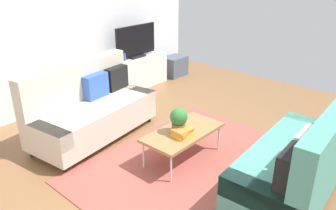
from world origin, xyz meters
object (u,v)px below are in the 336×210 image
couch_green (301,160)px  bottle_0 (121,58)px  tv_console (136,72)px  storage_trunk (175,66)px  potted_plant (179,120)px  vase_0 (112,59)px  couch_beige (91,108)px  tv (136,42)px  coffee_table (183,133)px  table_book_0 (183,135)px  bottle_1 (124,57)px

couch_green → bottle_0: size_ratio=12.91×
tv_console → storage_trunk: tv_console is taller
potted_plant → bottle_0: bottle_0 is taller
storage_trunk → bottle_0: bottle_0 is taller
couch_green → vase_0: bearing=77.3°
potted_plant → couch_green: bearing=-76.0°
couch_beige → tv: 2.24m
tv_console → tv: tv is taller
coffee_table → table_book_0: bearing=-143.7°
couch_beige → storage_trunk: size_ratio=3.83×
tv_console → bottle_1: (-0.34, -0.04, 0.40)m
couch_beige → bottle_1: bearing=-154.5°
coffee_table → tv_console: 2.92m
potted_plant → vase_0: size_ratio=2.47×
storage_trunk → tv_console: bearing=174.8°
table_book_0 → bottle_1: 2.86m
tv → couch_beige: bearing=-151.4°
couch_beige → potted_plant: (0.32, -1.41, 0.15)m
bottle_0 → couch_green: bearing=-101.7°
tv_console → couch_green: bearing=-107.5°
couch_beige → bottle_0: (1.48, 1.02, 0.27)m
couch_green → bottle_1: bearing=73.7°
bottle_1 → couch_green: bearing=-103.1°
couch_green → coffee_table: (-0.29, 1.42, -0.05)m
tv → vase_0: (-0.58, 0.07, -0.24)m
couch_green → vase_0: (0.66, 3.96, 0.26)m
table_book_0 → bottle_0: size_ratio=1.59×
tv → table_book_0: bearing=-122.7°
bottle_1 → couch_beige: bearing=-147.0°
storage_trunk → potted_plant: bearing=-138.7°
bottle_0 → potted_plant: bearing=-115.5°
couch_green → bottle_1: couch_green is taller
couch_green → potted_plant: bearing=100.7°
couch_beige → bottle_0: bearing=-152.8°
storage_trunk → bottle_1: size_ratio=3.37×
table_book_0 → bottle_1: size_ratio=1.55×
table_book_0 → vase_0: size_ratio=1.78×
couch_green → table_book_0: couch_green is taller
table_book_0 → bottle_0: 2.81m
couch_beige → tv: bearing=-158.9°
vase_0 → storage_trunk: bearing=-5.1°
storage_trunk → bottle_0: bearing=177.8°
couch_beige → potted_plant: couch_beige is taller
table_book_0 → coffee_table: bearing=36.3°
storage_trunk → table_book_0: table_book_0 is taller
potted_plant → bottle_0: bearing=64.5°
table_book_0 → vase_0: (1.06, 2.62, 0.27)m
couch_green → couch_beige: bearing=100.1°
couch_green → tv_console: size_ratio=1.39×
tv → table_book_0: 3.07m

